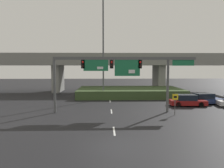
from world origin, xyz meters
The scene contains 9 objects.
ground_plane centered at (0.00, 0.00, 0.00)m, with size 160.00×160.00×0.00m, color black.
lane_markings centered at (0.00, 14.49, 0.00)m, with size 0.14×40.53×0.01m.
signal_gantry centered at (0.94, 10.12, 4.99)m, with size 15.67×0.44×6.16m.
speed_limit_sign centered at (6.62, 8.57, 1.49)m, with size 0.60×0.11×2.28m.
highway_light_pole_near centered at (-1.01, 20.31, 8.98)m, with size 0.70×0.36×17.19m.
overpass_bridge centered at (0.00, 31.17, 5.65)m, with size 48.95×7.26×7.72m.
grass_embankment centered at (3.51, 23.88, 0.67)m, with size 17.63×9.77×1.35m.
parked_sedan_near_right centered at (9.96, 13.95, 0.68)m, with size 4.69×2.13×1.47m.
parked_sedan_mid_right centered at (12.88, 15.35, 0.67)m, with size 4.77×2.48×1.46m.
Camera 1 is at (-0.68, -13.85, 5.07)m, focal length 35.00 mm.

